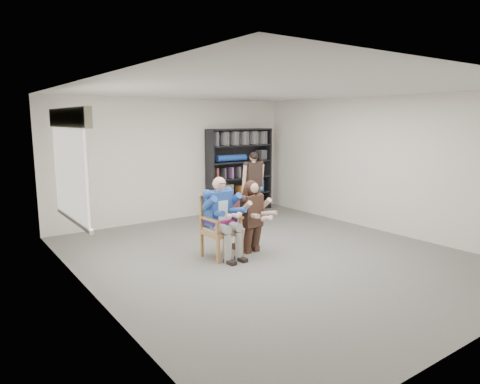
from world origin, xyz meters
TOP-DOWN VIEW (x-y plane):
  - room_shell at (0.00, 0.00)m, footprint 6.00×7.00m
  - floor at (0.00, 0.00)m, footprint 6.00×7.00m
  - window_left at (-2.95, 1.00)m, footprint 0.16×2.00m
  - armchair at (-0.72, 0.41)m, footprint 0.66×0.64m
  - seated_man at (-0.72, 0.41)m, footprint 0.66×0.87m
  - kneeling_woman at (-0.14, 0.29)m, footprint 0.59×0.89m
  - bookshelf at (1.70, 3.28)m, footprint 1.80×0.38m
  - standing_man at (1.20, 2.05)m, footprint 0.53×0.33m

SIDE VIEW (x-z plane):
  - floor at x=0.00m, z-range -0.01..0.01m
  - armchair at x=-0.72m, z-range 0.00..1.07m
  - kneeling_woman at x=-0.14m, z-range 0.00..1.27m
  - seated_man at x=-0.72m, z-range 0.00..1.39m
  - standing_man at x=1.20m, z-range 0.00..1.62m
  - bookshelf at x=1.70m, z-range 0.00..2.10m
  - room_shell at x=0.00m, z-range 0.00..2.80m
  - window_left at x=-2.95m, z-range 0.76..2.50m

